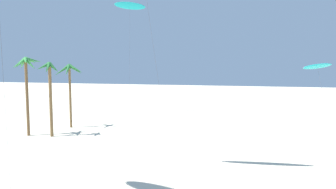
# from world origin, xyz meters

# --- Properties ---
(palm_tree_0) EXTENTS (3.97, 4.36, 11.08)m
(palm_tree_0) POSITION_xyz_m (-24.63, 36.60, 9.07)
(palm_tree_0) COLOR brown
(palm_tree_0) RESTS_ON ground
(palm_tree_1) EXTENTS (4.86, 4.71, 10.14)m
(palm_tree_1) POSITION_xyz_m (-21.98, 43.19, 8.22)
(palm_tree_1) COLOR brown
(palm_tree_1) RESTS_ON ground
(palm_tree_2) EXTENTS (3.04, 3.39, 10.38)m
(palm_tree_2) POSITION_xyz_m (-21.12, 36.85, 7.88)
(palm_tree_2) COLOR brown
(palm_tree_2) RESTS_ON ground
(flying_kite_1) EXTENTS (6.37, 7.87, 22.76)m
(flying_kite_1) POSITION_xyz_m (-17.98, 59.23, 21.74)
(flying_kite_1) COLOR #19B2B7
(flying_kite_1) RESTS_ON ground
(flying_kite_4) EXTENTS (4.67, 9.93, 10.41)m
(flying_kite_4) POSITION_xyz_m (13.98, 43.64, 9.78)
(flying_kite_4) COLOR #19B2B7
(flying_kite_4) RESTS_ON ground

